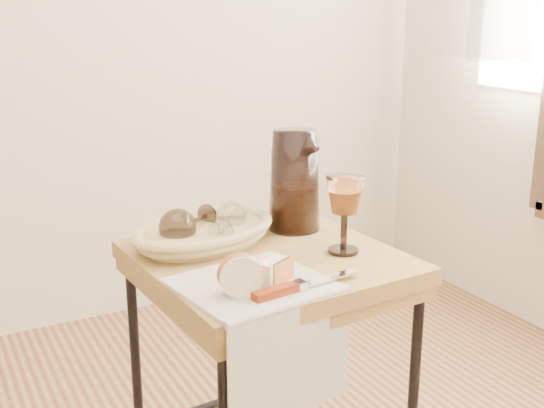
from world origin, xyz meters
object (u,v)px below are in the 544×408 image
side_table (268,389)px  goblet_lying_b (226,223)px  bread_basket (205,235)px  apple_half (240,274)px  tea_towel (252,284)px  goblet_lying_a (191,222)px  pitcher (294,180)px  table_knife (303,283)px  wine_goblet (344,215)px

side_table → goblet_lying_b: size_ratio=5.54×
side_table → bread_basket: bearing=128.6°
apple_half → goblet_lying_b: bearing=87.4°
side_table → tea_towel: size_ratio=2.43×
bread_basket → goblet_lying_a: goblet_lying_a is taller
tea_towel → side_table: bearing=44.9°
goblet_lying_b → pitcher: (0.19, 0.03, 0.07)m
pitcher → goblet_lying_b: bearing=-164.0°
bread_basket → goblet_lying_a: bearing=138.4°
goblet_lying_b → apple_half: size_ratio=1.39×
side_table → pitcher: bearing=42.6°
table_knife → goblet_lying_a: bearing=97.5°
tea_towel → pitcher: pitcher is taller
side_table → table_knife: 0.41m
apple_half → table_knife: apple_half is taller
tea_towel → goblet_lying_b: (0.06, 0.25, 0.05)m
goblet_lying_b → pitcher: 0.21m
apple_half → side_table: bearing=66.7°
bread_basket → goblet_lying_b: (0.05, -0.02, 0.03)m
side_table → bread_basket: size_ratio=2.14×
goblet_lying_b → apple_half: same height
side_table → apple_half: (-0.15, -0.18, 0.38)m
side_table → apple_half: size_ratio=7.71×
tea_towel → goblet_lying_b: goblet_lying_b is taller
pitcher → apple_half: bearing=-125.2°
tea_towel → pitcher: bearing=39.7°
goblet_lying_b → wine_goblet: 0.27m
side_table → pitcher: 0.50m
side_table → apple_half: 0.45m
side_table → wine_goblet: bearing=-24.4°
wine_goblet → goblet_lying_a: bearing=143.5°
tea_towel → goblet_lying_b: 0.26m
wine_goblet → pitcher: bearing=93.3°
tea_towel → goblet_lying_a: 0.28m
table_knife → bread_basket: bearing=93.6°
side_table → goblet_lying_b: goblet_lying_b is taller
bread_basket → pitcher: size_ratio=1.11×
side_table → pitcher: pitcher is taller
wine_goblet → bread_basket: bearing=142.6°
tea_towel → pitcher: size_ratio=0.98×
side_table → table_knife: table_knife is taller
goblet_lying_b → side_table: bearing=-116.8°
side_table → wine_goblet: size_ratio=3.87×
wine_goblet → apple_half: (-0.31, -0.11, -0.04)m
tea_towel → goblet_lying_a: size_ratio=2.03×
bread_basket → goblet_lying_b: size_ratio=2.59×
goblet_lying_a → table_knife: bearing=76.4°
pitcher → wine_goblet: bearing=-78.3°
pitcher → bread_basket: bearing=-169.9°
tea_towel → wine_goblet: wine_goblet is taller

